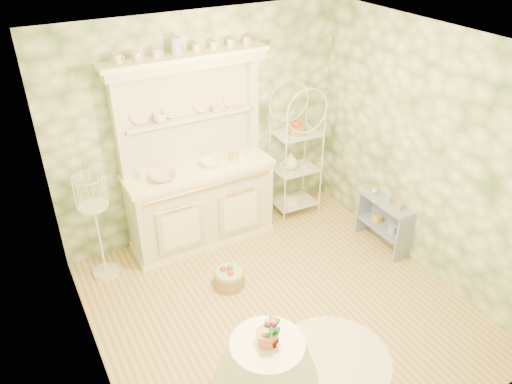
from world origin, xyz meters
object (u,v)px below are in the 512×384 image
round_table (267,372)px  side_shelf (384,223)px  birdcage_stand (96,218)px  floor_basket (229,278)px  kitchen_dresser (198,157)px  bakers_rack (296,155)px

round_table → side_shelf: bearing=28.1°
round_table → birdcage_stand: bearing=107.9°
side_shelf → birdcage_stand: bearing=163.1°
side_shelf → floor_basket: bearing=176.0°
kitchen_dresser → round_table: kitchen_dresser is taller
bakers_rack → birdcage_stand: bakers_rack is taller
bakers_rack → floor_basket: size_ratio=5.29×
kitchen_dresser → floor_basket: kitchen_dresser is taller
bakers_rack → round_table: size_ratio=2.24×
bakers_rack → birdcage_stand: size_ratio=1.13×
birdcage_stand → floor_basket: (1.14, -0.87, -0.65)m
birdcage_stand → side_shelf: bearing=-19.3°
birdcage_stand → round_table: bearing=-72.1°
bakers_rack → round_table: bearing=-124.4°
bakers_rack → birdcage_stand: 2.59m
round_table → kitchen_dresser: bearing=78.7°
birdcage_stand → floor_basket: bearing=-37.3°
side_shelf → kitchen_dresser: bearing=150.3°
side_shelf → round_table: bearing=-149.5°
kitchen_dresser → birdcage_stand: bearing=-176.0°
kitchen_dresser → birdcage_stand: (-1.25, -0.09, -0.39)m
kitchen_dresser → bakers_rack: kitchen_dresser is taller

